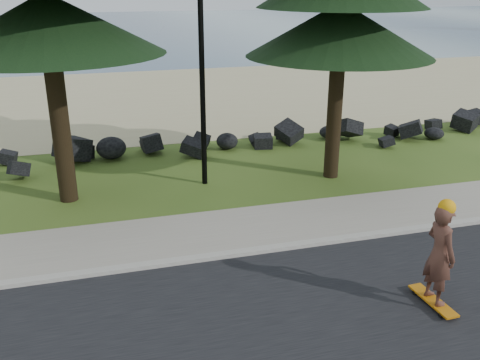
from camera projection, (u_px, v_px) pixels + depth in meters
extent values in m
plane|color=#38541A|center=(236.00, 235.00, 11.52)|extent=(160.00, 160.00, 0.00)
cube|color=#ACA69A|center=(248.00, 252.00, 10.70)|extent=(160.00, 0.20, 0.10)
cube|color=gray|center=(233.00, 229.00, 11.69)|extent=(160.00, 2.00, 0.08)
cube|color=tan|center=(153.00, 98.00, 24.57)|extent=(160.00, 15.00, 0.01)
cube|color=#3B5771|center=(112.00, 28.00, 57.42)|extent=(160.00, 58.00, 0.01)
cylinder|color=black|center=(201.00, 30.00, 12.98)|extent=(0.14, 0.14, 8.00)
cube|color=#BA6A0A|center=(433.00, 300.00, 9.01)|extent=(0.31, 1.05, 0.03)
imported|color=#553127|center=(440.00, 254.00, 8.69)|extent=(0.45, 0.65, 1.73)
sphere|color=orange|center=(447.00, 208.00, 8.40)|extent=(0.28, 0.28, 0.28)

